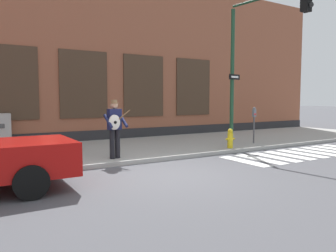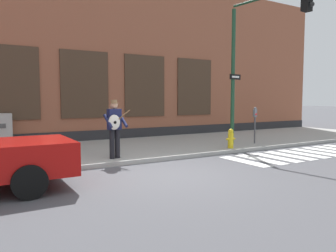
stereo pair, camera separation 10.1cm
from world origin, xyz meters
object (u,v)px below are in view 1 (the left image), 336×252
at_px(parking_meter, 254,119).
at_px(fire_hydrant, 230,139).
at_px(busker, 115,125).
at_px(traffic_light, 259,44).

relative_size(parking_meter, fire_hydrant, 2.05).
relative_size(busker, parking_meter, 1.20).
height_order(traffic_light, parking_meter, traffic_light).
distance_m(busker, fire_hydrant, 4.37).
bearing_deg(parking_meter, traffic_light, -129.67).
height_order(busker, traffic_light, traffic_light).
height_order(busker, parking_meter, busker).
xyz_separation_m(parking_meter, fire_hydrant, (-1.71, -0.52, -0.60)).
relative_size(traffic_light, fire_hydrant, 7.65).
relative_size(traffic_light, parking_meter, 3.73).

